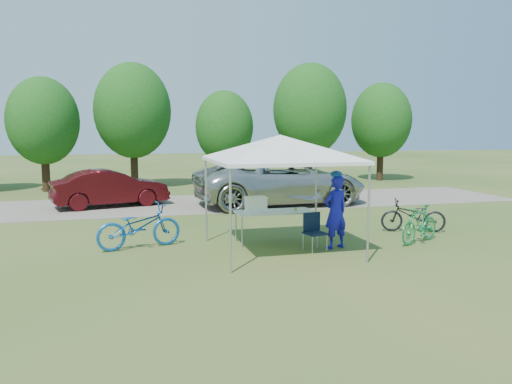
{
  "coord_description": "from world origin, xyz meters",
  "views": [
    {
      "loc": [
        -3.5,
        -10.99,
        2.84
      ],
      "look_at": [
        -0.05,
        2.0,
        1.16
      ],
      "focal_mm": 35.0,
      "sensor_mm": 36.0,
      "label": 1
    }
  ],
  "objects_px": {
    "folding_chair": "(313,228)",
    "bike_blue": "(139,226)",
    "minivan": "(280,181)",
    "cyclist": "(336,212)",
    "bike_green": "(420,224)",
    "sedan": "(110,188)",
    "folding_table": "(274,213)",
    "bike_dark": "(413,216)",
    "cooler": "(256,204)"
  },
  "relations": [
    {
      "from": "folding_table",
      "to": "folding_chair",
      "type": "relative_size",
      "value": 2.19
    },
    {
      "from": "bike_blue",
      "to": "minivan",
      "type": "height_order",
      "value": "minivan"
    },
    {
      "from": "folding_table",
      "to": "bike_blue",
      "type": "relative_size",
      "value": 0.95
    },
    {
      "from": "folding_chair",
      "to": "sedan",
      "type": "distance_m",
      "value": 9.55
    },
    {
      "from": "folding_chair",
      "to": "bike_green",
      "type": "relative_size",
      "value": 0.56
    },
    {
      "from": "cyclist",
      "to": "bike_green",
      "type": "relative_size",
      "value": 1.1
    },
    {
      "from": "cyclist",
      "to": "minivan",
      "type": "relative_size",
      "value": 0.27
    },
    {
      "from": "cooler",
      "to": "sedan",
      "type": "relative_size",
      "value": 0.13
    },
    {
      "from": "folding_chair",
      "to": "bike_blue",
      "type": "xyz_separation_m",
      "value": [
        -3.99,
        1.25,
        0.01
      ]
    },
    {
      "from": "folding_chair",
      "to": "cyclist",
      "type": "bearing_deg",
      "value": -6.86
    },
    {
      "from": "bike_green",
      "to": "bike_dark",
      "type": "bearing_deg",
      "value": 127.17
    },
    {
      "from": "folding_table",
      "to": "bike_dark",
      "type": "bearing_deg",
      "value": 2.96
    },
    {
      "from": "minivan",
      "to": "folding_chair",
      "type": "bearing_deg",
      "value": 165.44
    },
    {
      "from": "folding_chair",
      "to": "sedan",
      "type": "relative_size",
      "value": 0.21
    },
    {
      "from": "bike_blue",
      "to": "folding_chair",
      "type": "bearing_deg",
      "value": -122.21
    },
    {
      "from": "cooler",
      "to": "cyclist",
      "type": "xyz_separation_m",
      "value": [
        1.72,
        -1.0,
        -0.11
      ]
    },
    {
      "from": "bike_blue",
      "to": "minivan",
      "type": "relative_size",
      "value": 0.31
    },
    {
      "from": "sedan",
      "to": "bike_green",
      "type": "bearing_deg",
      "value": -151.72
    },
    {
      "from": "bike_dark",
      "to": "sedan",
      "type": "bearing_deg",
      "value": -108.75
    },
    {
      "from": "cooler",
      "to": "cyclist",
      "type": "distance_m",
      "value": 1.99
    },
    {
      "from": "folding_table",
      "to": "cyclist",
      "type": "height_order",
      "value": "cyclist"
    },
    {
      "from": "bike_dark",
      "to": "sedan",
      "type": "xyz_separation_m",
      "value": [
        -8.3,
        6.98,
        0.24
      ]
    },
    {
      "from": "folding_chair",
      "to": "bike_dark",
      "type": "distance_m",
      "value": 3.7
    },
    {
      "from": "cooler",
      "to": "bike_dark",
      "type": "height_order",
      "value": "cooler"
    },
    {
      "from": "folding_chair",
      "to": "bike_green",
      "type": "distance_m",
      "value": 2.86
    },
    {
      "from": "folding_table",
      "to": "bike_dark",
      "type": "relative_size",
      "value": 1.1
    },
    {
      "from": "folding_table",
      "to": "cyclist",
      "type": "bearing_deg",
      "value": -39.01
    },
    {
      "from": "folding_chair",
      "to": "minivan",
      "type": "distance_m",
      "value": 7.22
    },
    {
      "from": "minivan",
      "to": "sedan",
      "type": "xyz_separation_m",
      "value": [
        -6.24,
        1.17,
        -0.22
      ]
    },
    {
      "from": "sedan",
      "to": "folding_table",
      "type": "bearing_deg",
      "value": -164.68
    },
    {
      "from": "folding_chair",
      "to": "bike_blue",
      "type": "distance_m",
      "value": 4.18
    },
    {
      "from": "bike_blue",
      "to": "bike_green",
      "type": "xyz_separation_m",
      "value": [
        6.86,
        -1.23,
        -0.06
      ]
    },
    {
      "from": "minivan",
      "to": "sedan",
      "type": "height_order",
      "value": "minivan"
    },
    {
      "from": "folding_chair",
      "to": "bike_dark",
      "type": "relative_size",
      "value": 0.5
    },
    {
      "from": "folding_chair",
      "to": "cooler",
      "type": "xyz_separation_m",
      "value": [
        -1.14,
        1.05,
        0.47
      ]
    },
    {
      "from": "cooler",
      "to": "cyclist",
      "type": "height_order",
      "value": "cyclist"
    },
    {
      "from": "folding_table",
      "to": "bike_blue",
      "type": "bearing_deg",
      "value": 176.62
    },
    {
      "from": "bike_blue",
      "to": "bike_dark",
      "type": "xyz_separation_m",
      "value": [
        7.47,
        0.02,
        -0.07
      ]
    },
    {
      "from": "folding_chair",
      "to": "bike_dark",
      "type": "bearing_deg",
      "value": 8.38
    },
    {
      "from": "cyclist",
      "to": "folding_table",
      "type": "bearing_deg",
      "value": -55.19
    },
    {
      "from": "folding_table",
      "to": "sedan",
      "type": "relative_size",
      "value": 0.47
    },
    {
      "from": "folding_table",
      "to": "bike_blue",
      "type": "distance_m",
      "value": 3.35
    },
    {
      "from": "folding_chair",
      "to": "bike_blue",
      "type": "bearing_deg",
      "value": 151.11
    },
    {
      "from": "folding_table",
      "to": "minivan",
      "type": "relative_size",
      "value": 0.3
    },
    {
      "from": "folding_table",
      "to": "bike_dark",
      "type": "xyz_separation_m",
      "value": [
        4.13,
        0.21,
        -0.29
      ]
    },
    {
      "from": "cyclist",
      "to": "bike_blue",
      "type": "bearing_deg",
      "value": -30.85
    },
    {
      "from": "cyclist",
      "to": "minivan",
      "type": "xyz_separation_m",
      "value": [
        0.84,
        7.02,
        0.04
      ]
    },
    {
      "from": "folding_table",
      "to": "cooler",
      "type": "bearing_deg",
      "value": -180.0
    },
    {
      "from": "folding_chair",
      "to": "folding_table",
      "type": "bearing_deg",
      "value": 110.37
    },
    {
      "from": "cyclist",
      "to": "bike_dark",
      "type": "bearing_deg",
      "value": -173.44
    }
  ]
}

